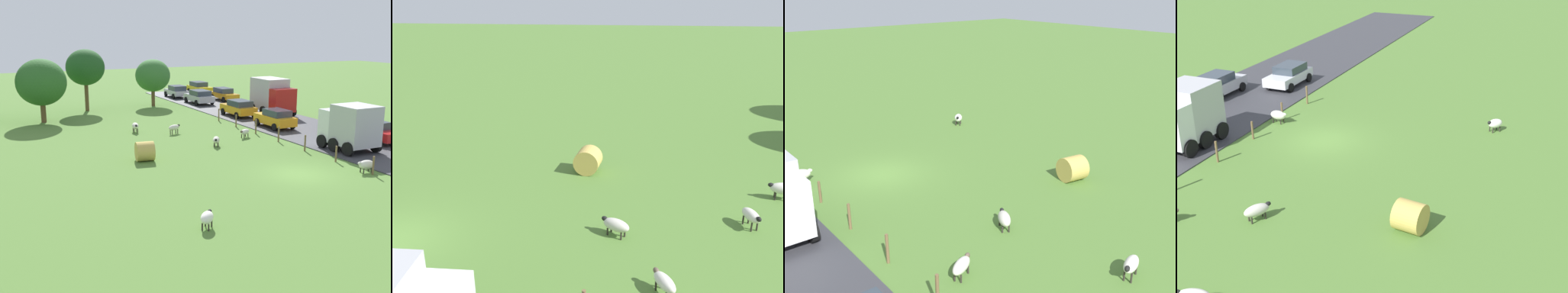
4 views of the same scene
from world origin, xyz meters
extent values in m
ellipsoid|color=silver|center=(-2.25, 13.92, 0.55)|extent=(1.18, 0.79, 0.45)
ellipsoid|color=black|center=(-1.76, 14.09, 0.65)|extent=(0.30, 0.26, 0.20)
cylinder|color=#2D2823|center=(-2.01, 14.13, 0.19)|extent=(0.07, 0.07, 0.38)
cylinder|color=#2D2823|center=(-1.93, 13.90, 0.19)|extent=(0.07, 0.07, 0.38)
cylinder|color=#2D2823|center=(-2.58, 13.94, 0.19)|extent=(0.07, 0.07, 0.38)
cylinder|color=#2D2823|center=(-2.50, 13.70, 0.19)|extent=(0.07, 0.07, 0.38)
ellipsoid|color=beige|center=(-1.13, 8.55, 0.48)|extent=(1.00, 1.23, 0.49)
ellipsoid|color=black|center=(-1.40, 8.09, 0.59)|extent=(0.29, 0.32, 0.20)
cylinder|color=#2D2823|center=(-1.17, 8.22, 0.15)|extent=(0.07, 0.07, 0.29)
cylinder|color=#2D2823|center=(-1.41, 8.36, 0.15)|extent=(0.07, 0.07, 0.29)
cylinder|color=#2D2823|center=(-0.86, 8.75, 0.15)|extent=(0.07, 0.07, 0.29)
cylinder|color=#2D2823|center=(-1.09, 8.89, 0.15)|extent=(0.07, 0.07, 0.29)
ellipsoid|color=silver|center=(2.33, 10.19, 0.47)|extent=(1.18, 0.91, 0.44)
ellipsoid|color=brown|center=(1.87, 9.94, 0.57)|extent=(0.31, 0.28, 0.20)
cylinder|color=#2D2823|center=(2.12, 9.94, 0.15)|extent=(0.07, 0.07, 0.31)
cylinder|color=#2D2823|center=(2.01, 10.15, 0.15)|extent=(0.07, 0.07, 0.31)
ellipsoid|color=silver|center=(-4.92, 15.97, 0.54)|extent=(0.73, 1.23, 0.53)
ellipsoid|color=black|center=(-5.02, 15.43, 0.66)|extent=(0.22, 0.29, 0.20)
cylinder|color=#2D2823|center=(-4.83, 15.63, 0.17)|extent=(0.07, 0.07, 0.35)
cylinder|color=#2D2823|center=(-5.12, 15.68, 0.17)|extent=(0.07, 0.07, 0.35)
cylinder|color=tan|center=(-7.32, 6.93, 0.65)|extent=(1.35, 1.45, 1.29)
camera|label=1|loc=(-17.86, -22.87, 8.56)|focal=45.20mm
camera|label=2|loc=(15.00, 8.83, 9.67)|focal=43.39mm
camera|label=3|loc=(10.75, 21.63, 9.84)|focal=43.57mm
camera|label=4|loc=(-12.56, 24.23, 11.79)|focal=48.05mm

